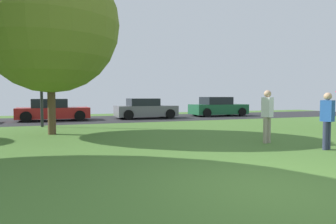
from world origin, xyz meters
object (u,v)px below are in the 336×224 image
at_px(person_walking, 327,118).
at_px(parked_car_red, 53,111).
at_px(parked_car_grey, 145,109).
at_px(oak_tree_left, 50,24).
at_px(person_thrower, 267,114).
at_px(parked_car_green, 218,107).
at_px(street_lamp_post, 41,81).

distance_m(person_walking, parked_car_red, 15.44).
bearing_deg(parked_car_red, parked_car_grey, -2.58).
bearing_deg(parked_car_red, person_walking, -61.88).
height_order(oak_tree_left, parked_car_grey, oak_tree_left).
distance_m(person_thrower, person_walking, 1.78).
relative_size(person_walking, parked_car_green, 0.38).
bearing_deg(parked_car_green, parked_car_red, -179.41).
xyz_separation_m(person_walking, parked_car_red, (-7.27, 13.61, -0.28)).
xyz_separation_m(oak_tree_left, parked_car_green, (11.81, 7.27, -3.68)).
bearing_deg(parked_car_red, street_lamp_post, -97.29).
xyz_separation_m(parked_car_grey, street_lamp_post, (-6.39, -3.59, 1.62)).
relative_size(parked_car_red, street_lamp_post, 0.95).
xyz_separation_m(person_thrower, parked_car_green, (5.29, 12.14, -0.29)).
bearing_deg(parked_car_grey, oak_tree_left, -130.74).
height_order(parked_car_red, parked_car_grey, parked_car_grey).
distance_m(person_walking, street_lamp_post, 12.54).
distance_m(person_walking, parked_car_grey, 13.42).
relative_size(oak_tree_left, street_lamp_post, 1.56).
distance_m(oak_tree_left, street_lamp_post, 3.92).
height_order(oak_tree_left, parked_car_green, oak_tree_left).
relative_size(parked_car_green, street_lamp_post, 0.94).
bearing_deg(street_lamp_post, parked_car_green, 17.98).
xyz_separation_m(oak_tree_left, parked_car_grey, (5.93, 6.88, -3.71)).
bearing_deg(parked_car_grey, person_thrower, -87.11).
bearing_deg(parked_car_red, parked_car_green, 0.59).
bearing_deg(parked_car_green, person_thrower, -113.53).
height_order(parked_car_grey, parked_car_green, parked_car_green).
relative_size(person_thrower, street_lamp_post, 0.38).
height_order(parked_car_red, street_lamp_post, street_lamp_post).
distance_m(parked_car_red, parked_car_grey, 5.90).
distance_m(person_thrower, parked_car_green, 13.25).
bearing_deg(oak_tree_left, street_lamp_post, 97.97).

